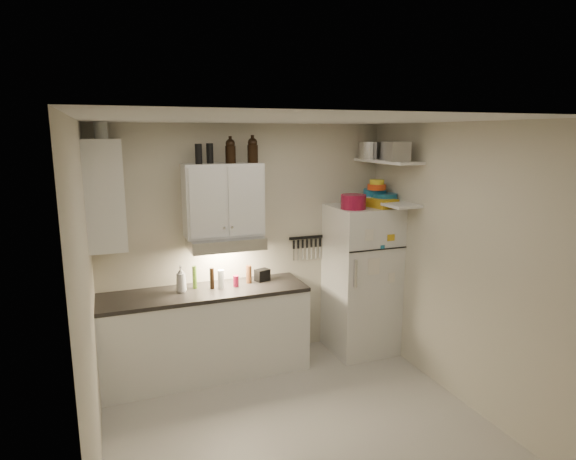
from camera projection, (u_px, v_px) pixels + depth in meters
name	position (u px, v px, depth m)	size (l,w,h in m)	color
floor	(298.00, 426.00, 4.19)	(3.20, 3.00, 0.02)	#B7B2A9
ceiling	(299.00, 118.00, 3.68)	(3.20, 3.00, 0.02)	silver
back_wall	(247.00, 244.00, 5.32)	(3.20, 0.02, 2.60)	beige
left_wall	(86.00, 307.00, 3.37)	(0.02, 3.00, 2.60)	beige
right_wall	(458.00, 264.00, 4.50)	(0.02, 3.00, 2.60)	beige
base_cabinet	(206.00, 334.00, 5.01)	(2.10, 0.60, 0.88)	white
countertop	(205.00, 292.00, 4.92)	(2.10, 0.62, 0.04)	black
upper_cabinet	(223.00, 200.00, 4.95)	(0.80, 0.33, 0.75)	white
side_cabinet	(105.00, 194.00, 4.40)	(0.33, 0.55, 1.00)	white
range_hood	(226.00, 242.00, 4.97)	(0.76, 0.46, 0.12)	silver
fridge	(361.00, 279.00, 5.52)	(0.70, 0.68, 1.70)	silver
shelf_hi	(387.00, 161.00, 5.20)	(0.30, 0.95, 0.03)	white
shelf_lo	(386.00, 202.00, 5.29)	(0.30, 0.95, 0.03)	white
knife_strip	(306.00, 237.00, 5.53)	(0.42, 0.02, 0.03)	black
dutch_oven	(353.00, 202.00, 5.15)	(0.27, 0.27, 0.16)	maroon
book_stack	(382.00, 203.00, 5.25)	(0.23, 0.29, 0.10)	#C09518
spice_jar	(368.00, 202.00, 5.35)	(0.06, 0.06, 0.10)	silver
stock_pot	(370.00, 150.00, 5.41)	(0.27, 0.27, 0.19)	silver
tin_a	(392.00, 151.00, 5.20)	(0.20, 0.18, 0.20)	#AAAAAD
tin_b	(398.00, 152.00, 4.90)	(0.20, 0.20, 0.20)	#AAAAAD
bowl_teal	(375.00, 193.00, 5.46)	(0.26, 0.26, 0.10)	#19628A
bowl_orange	(377.00, 187.00, 5.37)	(0.21, 0.21, 0.06)	#DC4314
bowl_yellow	(377.00, 182.00, 5.36)	(0.16, 0.16, 0.05)	yellow
plates	(385.00, 196.00, 5.34)	(0.27, 0.27, 0.07)	#19628A
growler_a	(230.00, 151.00, 4.82)	(0.11, 0.11, 0.25)	black
growler_b	(253.00, 150.00, 4.91)	(0.11, 0.11, 0.26)	black
thermos_a	(210.00, 153.00, 4.82)	(0.07, 0.07, 0.20)	black
thermos_b	(199.00, 154.00, 4.70)	(0.07, 0.07, 0.20)	black
side_jar	(101.00, 129.00, 4.29)	(0.12, 0.12, 0.16)	silver
soap_bottle	(181.00, 278.00, 4.84)	(0.12, 0.12, 0.30)	white
pepper_mill	(249.00, 274.00, 5.14)	(0.06, 0.06, 0.19)	#58321A
oil_bottle	(195.00, 277.00, 4.96)	(0.05, 0.05, 0.24)	#476E1B
vinegar_bottle	(212.00, 278.00, 4.95)	(0.05, 0.05, 0.22)	black
clear_bottle	(221.00, 279.00, 4.97)	(0.07, 0.07, 0.20)	silver
red_jar	(236.00, 281.00, 5.03)	(0.06, 0.06, 0.12)	maroon
caddy	(262.00, 275.00, 5.23)	(0.15, 0.11, 0.13)	black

